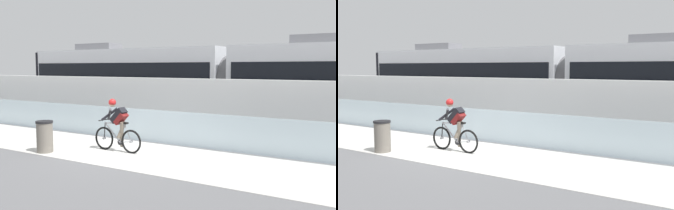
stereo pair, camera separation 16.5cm
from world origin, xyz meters
TOP-DOWN VIEW (x-y plane):
  - ground_plane at (0.00, 0.00)m, footprint 200.00×200.00m
  - bike_path_deck at (0.00, 0.00)m, footprint 32.00×3.20m
  - glass_parapet at (0.00, 1.85)m, footprint 32.00×0.05m
  - concrete_barrier_wall at (0.00, 3.65)m, footprint 32.00×0.36m
  - tram_rail_near at (0.00, 6.13)m, footprint 32.00×0.08m
  - tram_rail_far at (0.00, 7.57)m, footprint 32.00×0.08m
  - tram at (0.65, 6.85)m, footprint 22.56×2.54m
  - cyclist_on_bike at (-0.17, 0.00)m, footprint 1.77×0.58m
  - trash_bin at (-1.95, -1.25)m, footprint 0.51×0.51m

SIDE VIEW (x-z plane):
  - ground_plane at x=0.00m, z-range 0.00..0.00m
  - tram_rail_near at x=0.00m, z-range 0.00..0.01m
  - tram_rail_far at x=0.00m, z-range 0.00..0.01m
  - bike_path_deck at x=0.00m, z-range 0.00..0.01m
  - trash_bin at x=-1.95m, z-range 0.00..0.96m
  - glass_parapet at x=0.00m, z-range 0.00..1.11m
  - cyclist_on_bike at x=-0.17m, z-range -0.02..1.59m
  - concrete_barrier_wall at x=0.00m, z-range 0.00..2.14m
  - tram at x=0.65m, z-range -0.01..3.80m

